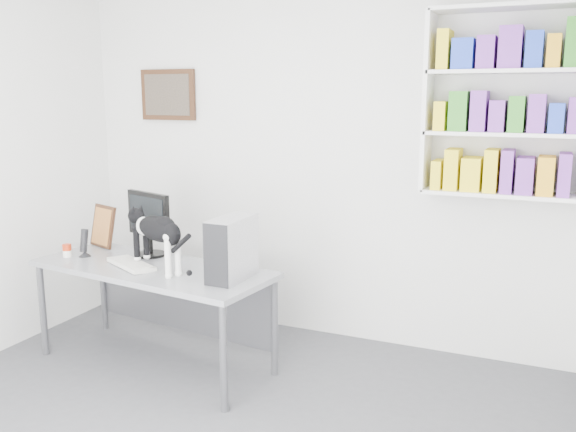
{
  "coord_description": "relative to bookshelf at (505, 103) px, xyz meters",
  "views": [
    {
      "loc": [
        1.71,
        -2.42,
        1.9
      ],
      "look_at": [
        -0.01,
        1.53,
        1.04
      ],
      "focal_mm": 38.0,
      "sensor_mm": 36.0,
      "label": 1
    }
  ],
  "objects": [
    {
      "name": "room",
      "position": [
        -1.4,
        -1.85,
        -0.5
      ],
      "size": [
        4.01,
        4.01,
        2.7
      ],
      "color": "#4D4D51",
      "rests_on": "ground"
    },
    {
      "name": "bookshelf",
      "position": [
        0.0,
        0.0,
        0.0
      ],
      "size": [
        1.03,
        0.28,
        1.24
      ],
      "primitive_type": "cube",
      "color": "white",
      "rests_on": "room"
    },
    {
      "name": "wall_art",
      "position": [
        -2.7,
        0.12,
        0.05
      ],
      "size": [
        0.52,
        0.04,
        0.42
      ],
      "primitive_type": "cube",
      "color": "#452816",
      "rests_on": "room"
    },
    {
      "name": "desk",
      "position": [
        -2.19,
        -0.9,
        -1.49
      ],
      "size": [
        1.82,
        0.89,
        0.73
      ],
      "primitive_type": "cube",
      "rotation": [
        0.0,
        0.0,
        -0.12
      ],
      "color": "gray",
      "rests_on": "room"
    },
    {
      "name": "monitor",
      "position": [
        -2.37,
        -0.66,
        -0.88
      ],
      "size": [
        0.5,
        0.35,
        0.49
      ],
      "primitive_type": "cube",
      "rotation": [
        0.0,
        0.0,
        -0.32
      ],
      "color": "black",
      "rests_on": "desk"
    },
    {
      "name": "keyboard",
      "position": [
        -2.32,
        -0.96,
        -1.11
      ],
      "size": [
        0.47,
        0.35,
        0.03
      ],
      "primitive_type": "cube",
      "rotation": [
        0.0,
        0.0,
        -0.46
      ],
      "color": "silver",
      "rests_on": "desk"
    },
    {
      "name": "pc_tower",
      "position": [
        -1.53,
        -0.93,
        -0.92
      ],
      "size": [
        0.18,
        0.41,
        0.41
      ],
      "primitive_type": "cube",
      "rotation": [
        0.0,
        0.0,
        -0.01
      ],
      "color": "silver",
      "rests_on": "desk"
    },
    {
      "name": "speaker",
      "position": [
        -2.8,
        -0.87,
        -1.02
      ],
      "size": [
        0.12,
        0.12,
        0.21
      ],
      "primitive_type": "cylinder",
      "rotation": [
        0.0,
        0.0,
        -0.4
      ],
      "color": "black",
      "rests_on": "desk"
    },
    {
      "name": "leaning_print",
      "position": [
        -2.87,
        -0.58,
        -0.95
      ],
      "size": [
        0.29,
        0.19,
        0.34
      ],
      "primitive_type": "cube",
      "rotation": [
        0.0,
        0.0,
        -0.34
      ],
      "color": "#452816",
      "rests_on": "desk"
    },
    {
      "name": "soup_can",
      "position": [
        -2.91,
        -0.94,
        -1.07
      ],
      "size": [
        0.08,
        0.08,
        0.09
      ],
      "primitive_type": "cylinder",
      "rotation": [
        0.0,
        0.0,
        -0.32
      ],
      "color": "red",
      "rests_on": "desk"
    },
    {
      "name": "cat",
      "position": [
        -2.08,
        -0.97,
        -0.92
      ],
      "size": [
        0.66,
        0.41,
        0.4
      ],
      "primitive_type": null,
      "rotation": [
        0.0,
        0.0,
        -0.4
      ],
      "color": "black",
      "rests_on": "desk"
    }
  ]
}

